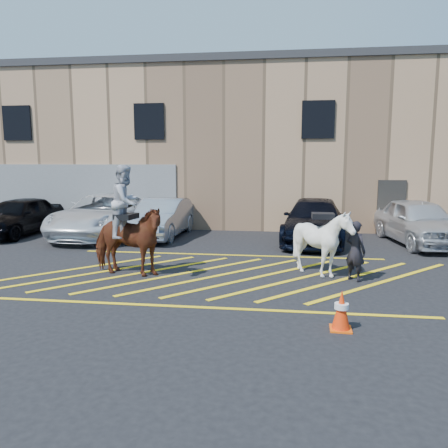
# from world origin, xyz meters

# --- Properties ---
(ground) EXTENTS (90.00, 90.00, 0.00)m
(ground) POSITION_xyz_m (0.00, 0.00, 0.00)
(ground) COLOR black
(ground) RESTS_ON ground
(car_black_suv) EXTENTS (2.02, 4.58, 1.53)m
(car_black_suv) POSITION_xyz_m (-8.87, 4.87, 0.77)
(car_black_suv) COLOR black
(car_black_suv) RESTS_ON ground
(car_white_pickup) EXTENTS (2.90, 5.99, 1.64)m
(car_white_pickup) POSITION_xyz_m (-5.38, 5.13, 0.82)
(car_white_pickup) COLOR white
(car_white_pickup) RESTS_ON ground
(car_silver_sedan) EXTENTS (1.79, 4.60, 1.49)m
(car_silver_sedan) POSITION_xyz_m (-3.02, 5.18, 0.75)
(car_silver_sedan) COLOR #979DA5
(car_silver_sedan) RESTS_ON ground
(car_blue_suv) EXTENTS (2.70, 5.51, 1.54)m
(car_blue_suv) POSITION_xyz_m (2.82, 5.01, 0.77)
(car_blue_suv) COLOR black
(car_blue_suv) RESTS_ON ground
(car_white_suv) EXTENTS (2.53, 5.00, 1.63)m
(car_white_suv) POSITION_xyz_m (6.49, 4.96, 0.82)
(car_white_suv) COLOR silver
(car_white_suv) RESTS_ON ground
(handler) EXTENTS (0.65, 0.64, 1.51)m
(handler) POSITION_xyz_m (3.46, -0.28, 0.76)
(handler) COLOR black
(handler) RESTS_ON ground
(warehouse) EXTENTS (32.42, 10.20, 7.30)m
(warehouse) POSITION_xyz_m (-0.01, 11.99, 3.65)
(warehouse) COLOR tan
(warehouse) RESTS_ON ground
(hatching_zone) EXTENTS (12.60, 5.12, 0.01)m
(hatching_zone) POSITION_xyz_m (-0.00, -0.30, 0.01)
(hatching_zone) COLOR yellow
(hatching_zone) RESTS_ON ground
(mounted_bay) EXTENTS (2.33, 1.37, 2.89)m
(mounted_bay) POSITION_xyz_m (-2.36, -0.56, 1.16)
(mounted_bay) COLOR brown
(mounted_bay) RESTS_ON ground
(saddled_white) EXTENTS (1.44, 1.62, 1.78)m
(saddled_white) POSITION_xyz_m (2.67, 0.04, 0.90)
(saddled_white) COLOR white
(saddled_white) RESTS_ON ground
(traffic_cone) EXTENTS (0.40, 0.40, 0.73)m
(traffic_cone) POSITION_xyz_m (2.70, -3.63, 0.37)
(traffic_cone) COLOR #FF550A
(traffic_cone) RESTS_ON ground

